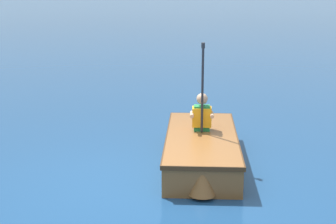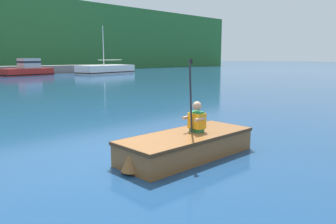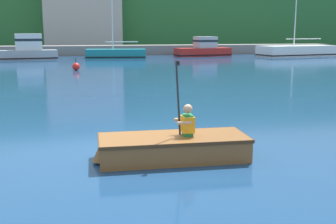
% 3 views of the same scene
% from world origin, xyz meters
% --- Properties ---
extents(ground_plane, '(300.00, 300.00, 0.00)m').
position_xyz_m(ground_plane, '(0.00, 0.00, 0.00)').
color(ground_plane, navy).
extents(rowboat_foreground, '(2.82, 1.09, 0.43)m').
position_xyz_m(rowboat_foreground, '(0.98, -0.85, 0.25)').
color(rowboat_foreground, brown).
rests_on(rowboat_foreground, ground).
extents(person_paddler, '(0.34, 0.36, 1.36)m').
position_xyz_m(person_paddler, '(1.28, -0.86, 0.70)').
color(person_paddler, '#267F3F').
rests_on(person_paddler, rowboat_foreground).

